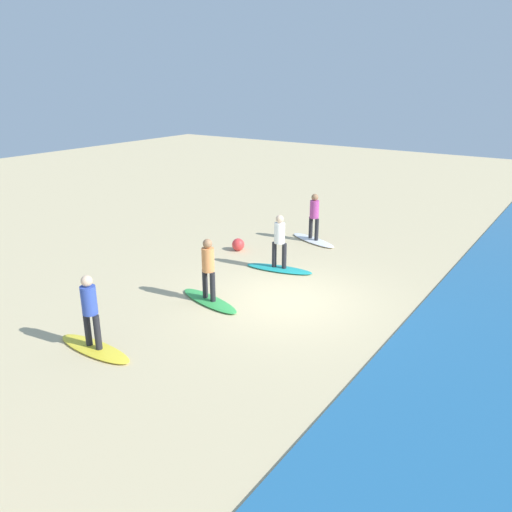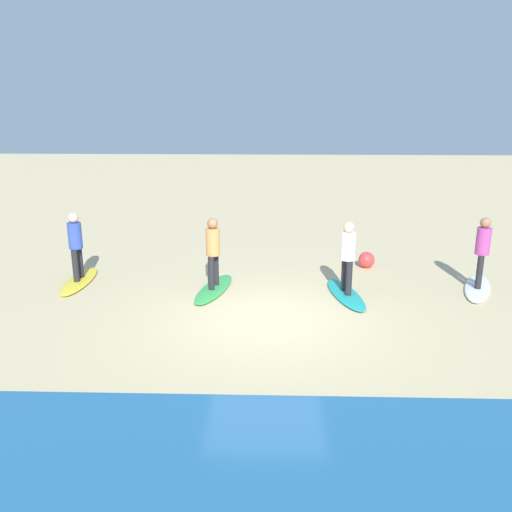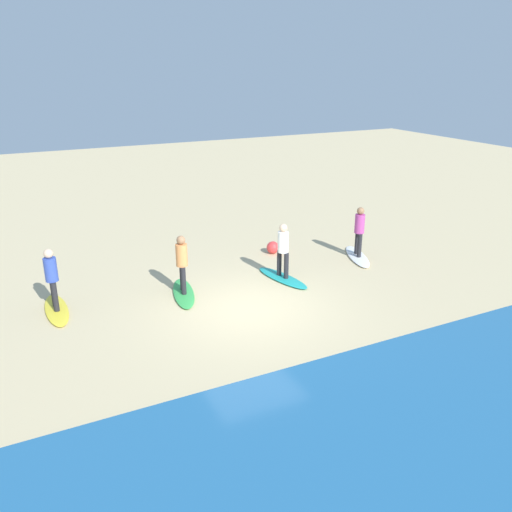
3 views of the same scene
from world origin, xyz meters
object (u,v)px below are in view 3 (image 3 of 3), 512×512
at_px(surfboard_white, 357,256).
at_px(surfer_white, 359,228).
at_px(surfer_teal, 283,247).
at_px(surfer_yellow, 51,275).
at_px(surfboard_teal, 282,278).
at_px(beach_ball, 273,248).
at_px(surfboard_green, 184,293).
at_px(surfboard_yellow, 57,310).
at_px(surfer_green, 182,260).

relative_size(surfboard_white, surfer_white, 1.28).
relative_size(surfer_teal, surfer_yellow, 1.00).
height_order(surfboard_teal, beach_ball, beach_ball).
xyz_separation_m(surfboard_green, surfboard_yellow, (3.32, -0.46, 0.00)).
bearing_deg(surfboard_teal, surfer_white, 87.89).
height_order(surfer_teal, beach_ball, surfer_teal).
distance_m(surfer_white, surfer_teal, 3.17).
bearing_deg(surfer_white, surfer_teal, 9.22).
relative_size(surfer_teal, surfboard_yellow, 0.78).
xyz_separation_m(surfboard_teal, surfer_yellow, (6.34, -0.72, 0.99)).
bearing_deg(beach_ball, surfboard_teal, 69.28).
xyz_separation_m(surfer_white, beach_ball, (2.33, -1.62, -0.83)).
bearing_deg(surfer_white, beach_ball, -34.79).
height_order(surfer_green, beach_ball, surfer_green).
distance_m(surfboard_green, beach_ball, 4.26).
distance_m(surfboard_yellow, surfer_yellow, 0.99).
height_order(surfboard_white, surfboard_green, same).
height_order(surfer_teal, surfboard_yellow, surfer_teal).
height_order(surfboard_green, surfer_green, surfer_green).
bearing_deg(surfboard_white, surfer_yellow, -70.15).
bearing_deg(surfboard_teal, surfboard_yellow, -107.83).
xyz_separation_m(surfboard_white, beach_ball, (2.33, -1.62, 0.17)).
relative_size(surfboard_green, surfboard_yellow, 1.00).
relative_size(surfboard_white, surfer_teal, 1.28).
relative_size(surfboard_teal, beach_ball, 4.97).
relative_size(surfer_white, surfboard_teal, 0.78).
relative_size(surfer_green, beach_ball, 3.88).
xyz_separation_m(surfboard_yellow, beach_ball, (-7.14, -1.40, 0.17)).
bearing_deg(surfer_green, surfer_yellow, -7.87).
bearing_deg(surfer_yellow, surfboard_teal, 173.50).
bearing_deg(beach_ball, surfer_green, 25.99).
height_order(surfer_white, surfer_green, same).
relative_size(surfboard_teal, surfboard_green, 1.00).
bearing_deg(surfboard_green, surfboard_white, 105.41).
xyz_separation_m(surfer_teal, beach_ball, (-0.80, -2.13, -0.83)).
xyz_separation_m(surfer_green, beach_ball, (-3.82, -1.86, -0.83)).
height_order(surfboard_yellow, beach_ball, beach_ball).
bearing_deg(surfer_green, surfboard_green, 0.00).
bearing_deg(surfboard_yellow, beach_ball, 101.43).
relative_size(surfboard_white, beach_ball, 4.97).
height_order(surfboard_teal, surfer_teal, surfer_teal).
bearing_deg(surfer_teal, surfer_white, -170.78).
height_order(surfboard_yellow, surfer_yellow, surfer_yellow).
height_order(surfer_teal, surfboard_green, surfer_teal).
bearing_deg(surfboard_white, surfer_white, -158.86).
height_order(surfboard_green, surfboard_yellow, same).
distance_m(surfer_teal, surfer_yellow, 6.38).
relative_size(surfer_white, beach_ball, 3.88).
distance_m(surfer_green, surfboard_yellow, 3.50).
distance_m(surfboard_teal, surfboard_green, 3.03).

